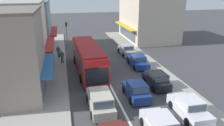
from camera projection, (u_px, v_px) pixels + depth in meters
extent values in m
plane|color=#3F3F42|center=(113.00, 90.00, 21.16)|extent=(140.00, 140.00, 0.00)
cube|color=silver|center=(105.00, 75.00, 24.85)|extent=(0.20, 28.00, 0.01)
cube|color=#A39E96|center=(44.00, 73.00, 25.24)|extent=(5.20, 44.00, 0.14)
cube|color=#A39E96|center=(149.00, 65.00, 27.97)|extent=(2.80, 44.00, 0.12)
cube|color=#23568E|center=(48.00, 65.00, 20.11)|extent=(1.10, 6.80, 0.20)
cube|color=#425160|center=(45.00, 78.00, 20.44)|extent=(0.06, 5.92, 1.80)
cube|color=silver|center=(13.00, 37.00, 26.20)|extent=(7.33, 8.37, 7.74)
cube|color=maroon|center=(49.00, 44.00, 27.44)|extent=(1.10, 7.70, 0.20)
cube|color=#425160|center=(47.00, 54.00, 27.78)|extent=(0.06, 6.70, 1.80)
cube|color=#A19D92|center=(8.00, 2.00, 24.89)|extent=(7.49, 8.37, 0.24)
cube|color=#84939E|center=(24.00, 26.00, 34.48)|extent=(7.94, 9.08, 7.32)
cube|color=maroon|center=(54.00, 31.00, 35.72)|extent=(1.10, 8.36, 0.20)
cube|color=#425160|center=(52.00, 39.00, 36.05)|extent=(0.06, 7.27, 1.80)
cube|color=slate|center=(21.00, 1.00, 33.24)|extent=(8.10, 9.08, 0.24)
cube|color=beige|center=(148.00, 18.00, 40.95)|extent=(8.07, 11.92, 7.97)
cube|color=gold|center=(125.00, 26.00, 40.43)|extent=(1.10, 10.97, 0.20)
cube|color=#425160|center=(127.00, 33.00, 40.94)|extent=(0.06, 9.54, 1.80)
cube|color=red|center=(88.00, 57.00, 25.33)|extent=(2.89, 10.88, 2.70)
cube|color=#425160|center=(88.00, 54.00, 25.20)|extent=(2.92, 10.45, 0.90)
cube|color=black|center=(97.00, 76.00, 20.44)|extent=(2.25, 0.14, 1.76)
cube|color=maroon|center=(88.00, 46.00, 24.87)|extent=(2.74, 10.02, 0.12)
cylinder|color=black|center=(75.00, 60.00, 28.50)|extent=(0.30, 0.97, 0.96)
cylinder|color=black|center=(94.00, 58.00, 29.11)|extent=(0.30, 0.97, 0.96)
cylinder|color=black|center=(81.00, 78.00, 22.74)|extent=(0.30, 0.97, 0.96)
cylinder|color=black|center=(104.00, 76.00, 23.34)|extent=(0.30, 0.97, 0.96)
cube|color=navy|center=(136.00, 92.00, 19.68)|extent=(1.66, 3.71, 0.76)
cube|color=navy|center=(137.00, 86.00, 19.18)|extent=(1.53, 1.91, 0.64)
cube|color=#425160|center=(134.00, 82.00, 20.07)|extent=(1.40, 0.07, 0.54)
cube|color=#425160|center=(141.00, 91.00, 18.28)|extent=(1.37, 0.07, 0.51)
cylinder|color=black|center=(124.00, 90.00, 20.61)|extent=(0.18, 0.62, 0.62)
cylinder|color=black|center=(140.00, 88.00, 20.94)|extent=(0.18, 0.62, 0.62)
cylinder|color=black|center=(131.00, 101.00, 18.56)|extent=(0.18, 0.62, 0.62)
cylinder|color=black|center=(149.00, 99.00, 18.90)|extent=(0.18, 0.62, 0.62)
cube|color=silver|center=(162.00, 121.00, 14.21)|extent=(1.56, 1.93, 0.64)
cube|color=#425160|center=(156.00, 113.00, 15.11)|extent=(1.40, 0.09, 0.54)
cylinder|color=black|center=(142.00, 122.00, 15.66)|extent=(0.19, 0.62, 0.62)
cylinder|color=black|center=(164.00, 119.00, 15.97)|extent=(0.19, 0.62, 0.62)
cube|color=#B7B29E|center=(100.00, 103.00, 17.85)|extent=(1.77, 4.50, 0.76)
cube|color=#B7B29E|center=(101.00, 97.00, 17.29)|extent=(1.64, 2.60, 0.68)
cube|color=#425160|center=(98.00, 90.00, 18.51)|extent=(1.51, 0.06, 0.58)
cube|color=#425160|center=(104.00, 105.00, 16.08)|extent=(1.48, 0.06, 0.54)
cylinder|color=black|center=(87.00, 98.00, 18.98)|extent=(0.18, 0.62, 0.62)
cylinder|color=black|center=(107.00, 96.00, 19.35)|extent=(0.18, 0.62, 0.62)
cylinder|color=black|center=(92.00, 115.00, 16.49)|extent=(0.18, 0.62, 0.62)
cylinder|color=black|center=(114.00, 112.00, 16.86)|extent=(0.18, 0.62, 0.62)
cube|color=silver|center=(189.00, 109.00, 16.91)|extent=(1.76, 4.22, 0.72)
cube|color=silver|center=(191.00, 102.00, 16.60)|extent=(1.58, 1.81, 0.60)
cube|color=#425160|center=(184.00, 97.00, 17.45)|extent=(1.44, 0.07, 0.51)
cube|color=#425160|center=(197.00, 109.00, 15.76)|extent=(1.40, 0.07, 0.48)
cylinder|color=black|center=(171.00, 105.00, 17.97)|extent=(0.19, 0.62, 0.62)
cylinder|color=black|center=(190.00, 102.00, 18.31)|extent=(0.19, 0.62, 0.62)
cylinder|color=black|center=(187.00, 122.00, 15.64)|extent=(0.19, 0.62, 0.62)
cylinder|color=black|center=(208.00, 119.00, 15.99)|extent=(0.19, 0.62, 0.62)
cube|color=black|center=(156.00, 81.00, 21.92)|extent=(1.70, 3.73, 0.76)
cube|color=black|center=(158.00, 76.00, 21.41)|extent=(1.55, 1.92, 0.64)
cube|color=#425160|center=(154.00, 73.00, 22.30)|extent=(1.40, 0.08, 0.54)
cube|color=#425160|center=(162.00, 80.00, 20.52)|extent=(1.37, 0.08, 0.51)
cylinder|color=black|center=(144.00, 80.00, 22.82)|extent=(0.19, 0.62, 0.62)
cylinder|color=black|center=(159.00, 78.00, 23.19)|extent=(0.19, 0.62, 0.62)
cylinder|color=black|center=(153.00, 89.00, 20.78)|extent=(0.19, 0.62, 0.62)
cylinder|color=black|center=(169.00, 87.00, 21.15)|extent=(0.19, 0.62, 0.62)
cube|color=navy|center=(138.00, 62.00, 27.50)|extent=(1.78, 4.22, 0.72)
cube|color=navy|center=(138.00, 58.00, 27.19)|extent=(1.58, 1.82, 0.60)
cube|color=#425160|center=(136.00, 56.00, 28.04)|extent=(1.44, 0.08, 0.51)
cube|color=#425160|center=(141.00, 60.00, 26.34)|extent=(1.40, 0.08, 0.48)
cylinder|color=black|center=(128.00, 61.00, 28.55)|extent=(0.19, 0.62, 0.62)
cylinder|color=black|center=(141.00, 60.00, 28.89)|extent=(0.19, 0.62, 0.62)
cylinder|color=black|center=(134.00, 68.00, 26.23)|extent=(0.19, 0.62, 0.62)
cylinder|color=black|center=(148.00, 67.00, 26.57)|extent=(0.19, 0.62, 0.62)
cube|color=#9EA3A8|center=(127.00, 51.00, 32.45)|extent=(1.82, 4.24, 0.72)
cube|color=#9EA3A8|center=(127.00, 47.00, 32.14)|extent=(1.60, 1.84, 0.60)
cube|color=#425160|center=(125.00, 45.00, 32.98)|extent=(1.44, 0.10, 0.51)
cube|color=#425160|center=(129.00, 48.00, 31.30)|extent=(1.41, 0.09, 0.48)
cylinder|color=black|center=(119.00, 50.00, 33.46)|extent=(0.20, 0.62, 0.62)
cylinder|color=black|center=(129.00, 50.00, 33.86)|extent=(0.20, 0.62, 0.62)
cylinder|color=black|center=(123.00, 55.00, 31.16)|extent=(0.20, 0.62, 0.62)
cylinder|color=black|center=(135.00, 54.00, 31.56)|extent=(0.20, 0.62, 0.62)
cylinder|color=gray|center=(67.00, 35.00, 35.60)|extent=(0.12, 0.12, 4.20)
cube|color=black|center=(66.00, 24.00, 35.03)|extent=(0.24, 0.24, 0.68)
sphere|color=black|center=(67.00, 23.00, 34.98)|extent=(0.13, 0.13, 0.13)
sphere|color=black|center=(67.00, 24.00, 35.05)|extent=(0.13, 0.13, 0.13)
sphere|color=green|center=(67.00, 26.00, 35.12)|extent=(0.13, 0.13, 0.13)
cylinder|color=#333338|center=(63.00, 60.00, 28.35)|extent=(0.14, 0.14, 0.84)
cylinder|color=#333338|center=(62.00, 60.00, 28.34)|extent=(0.14, 0.14, 0.84)
cube|color=#478951|center=(62.00, 55.00, 28.12)|extent=(0.40, 0.29, 0.56)
sphere|color=brown|center=(62.00, 52.00, 27.99)|extent=(0.22, 0.22, 0.22)
cylinder|color=#478951|center=(64.00, 55.00, 28.12)|extent=(0.09, 0.09, 0.54)
cylinder|color=#478951|center=(60.00, 55.00, 28.11)|extent=(0.09, 0.09, 0.54)
cube|color=black|center=(60.00, 56.00, 28.15)|extent=(0.15, 0.26, 0.22)
cylinder|color=#4C4742|center=(58.00, 55.00, 30.54)|extent=(0.14, 0.14, 0.84)
cylinder|color=#4C4742|center=(59.00, 55.00, 30.49)|extent=(0.14, 0.14, 0.84)
cube|color=slate|center=(58.00, 50.00, 30.28)|extent=(0.42, 0.37, 0.56)
sphere|color=tan|center=(58.00, 47.00, 30.15)|extent=(0.22, 0.22, 0.22)
cylinder|color=slate|center=(57.00, 50.00, 30.35)|extent=(0.09, 0.09, 0.54)
cylinder|color=slate|center=(60.00, 50.00, 30.22)|extent=(0.09, 0.09, 0.54)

